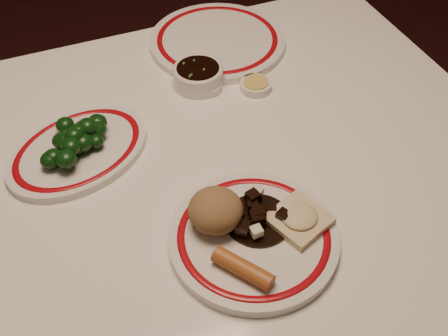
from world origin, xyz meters
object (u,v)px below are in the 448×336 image
spring_roll (243,268)px  broccoli_pile (76,139)px  rice_mound (215,210)px  main_plate (254,238)px  stirfry_heap (258,216)px  dining_table (187,202)px  fried_wonton (299,218)px  soy_bowl (198,76)px  broccoli_plate (78,150)px

spring_roll → broccoli_pile: 0.39m
rice_mound → spring_roll: bearing=-88.9°
main_plate → stirfry_heap: size_ratio=3.06×
dining_table → fried_wonton: bearing=-58.1°
fried_wonton → soy_bowl: (-0.02, 0.41, -0.01)m
soy_bowl → main_plate: bearing=-98.4°
spring_roll → soy_bowl: spring_roll is taller
main_plate → broccoli_plate: (-0.21, 0.29, -0.00)m
rice_mound → main_plate: bearing=-44.2°
main_plate → fried_wonton: fried_wonton is taller
spring_roll → broccoli_pile: (-0.16, 0.35, 0.01)m
main_plate → rice_mound: bearing=135.8°
spring_roll → dining_table: bearing=56.3°
stirfry_heap → broccoli_plate: bearing=129.8°
soy_bowl → broccoli_pile: bearing=-157.9°
main_plate → broccoli_pile: size_ratio=2.48×
main_plate → soy_bowl: size_ratio=3.27×
fried_wonton → stirfry_heap: size_ratio=1.00×
main_plate → fried_wonton: (0.07, -0.00, 0.02)m
stirfry_heap → broccoli_pile: (-0.22, 0.27, 0.01)m
dining_table → spring_roll: size_ratio=12.68×
rice_mound → broccoli_plate: (-0.16, 0.25, -0.04)m
dining_table → stirfry_heap: stirfry_heap is taller
rice_mound → fried_wonton: (0.12, -0.05, -0.02)m
spring_roll → soy_bowl: size_ratio=0.95×
broccoli_pile → soy_bowl: bearing=22.1°
main_plate → spring_roll: bearing=-127.4°
main_plate → soy_bowl: 0.41m
dining_table → soy_bowl: bearing=63.4°
rice_mound → broccoli_pile: rice_mound is taller
soy_bowl → rice_mound: bearing=-106.3°
rice_mound → stirfry_heap: rice_mound is taller
dining_table → stirfry_heap: bearing=-69.2°
rice_mound → stirfry_heap: (0.06, -0.02, -0.02)m
spring_roll → soy_bowl: bearing=42.9°
fried_wonton → broccoli_plate: size_ratio=0.33×
rice_mound → dining_table: bearing=90.5°
fried_wonton → broccoli_pile: size_ratio=0.81×
broccoli_plate → dining_table: bearing=-32.8°
fried_wonton → dining_table: bearing=121.9°
stirfry_heap → broccoli_plate: size_ratio=0.33×
main_plate → spring_roll: size_ratio=3.42×
rice_mound → broccoli_plate: rice_mound is taller
broccoli_plate → broccoli_pile: (0.00, -0.00, 0.03)m
dining_table → main_plate: bearing=-76.3°
rice_mound → stirfry_heap: size_ratio=0.80×
main_plate → soy_bowl: (0.06, 0.40, 0.01)m
main_plate → rice_mound: rice_mound is taller
broccoli_plate → rice_mound: bearing=-56.9°
dining_table → broccoli_pile: (-0.16, 0.10, 0.13)m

